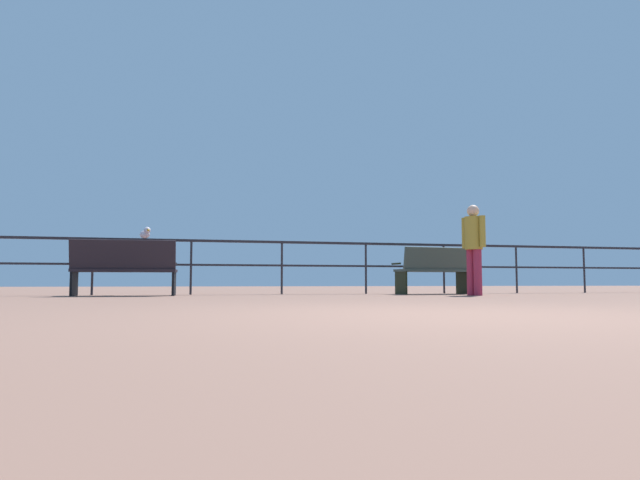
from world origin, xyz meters
name	(u,v)px	position (x,y,z in m)	size (l,w,h in m)	color
ground_plane	(459,315)	(0.00, 0.00, 0.00)	(60.00, 60.00, 0.00)	#89604F
pier_railing	(282,255)	(0.00, 7.39, 0.79)	(25.27, 0.05, 1.08)	#242127
bench_near_left	(124,265)	(-2.97, 6.59, 0.54)	(1.82, 0.75, 0.98)	black
bench_near_right	(435,268)	(3.00, 6.60, 0.52)	(1.55, 0.81, 0.94)	#35433C
person_by_bench	(474,243)	(3.21, 5.41, 0.95)	(0.32, 0.51, 1.66)	#9F2640
seagull_on_rail	(145,233)	(-2.67, 7.37, 1.18)	(0.26, 0.43, 0.21)	silver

